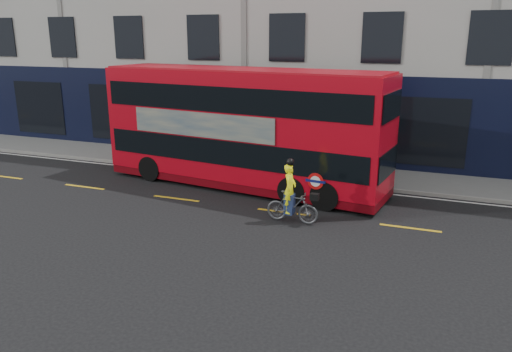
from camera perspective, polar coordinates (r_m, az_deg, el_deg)
The scene contains 7 objects.
ground at distance 16.76m, azimuth -11.61°, elevation -4.05°, with size 120.00×120.00×0.00m, color black.
pavement at distance 22.24m, azimuth -2.74°, elevation 1.35°, with size 60.00×3.00×0.12m, color slate.
kerb at distance 20.92m, azimuth -4.37°, elevation 0.41°, with size 60.00×0.12×0.13m, color gray.
road_edge_line at distance 20.68m, azimuth -4.72°, elevation 0.04°, with size 58.00×0.10×0.01m, color silver.
lane_dashes at distance 17.97m, azimuth -9.08°, elevation -2.55°, with size 58.00×0.12×0.01m, color gold, non-canonical shape.
bus at distance 18.70m, azimuth -1.46°, elevation 5.56°, with size 11.24×3.95×4.44m.
cyclist at distance 15.38m, azimuth 4.10°, elevation -2.91°, with size 1.67×0.57×2.03m.
Camera 1 is at (8.61, -13.25, 5.59)m, focal length 35.00 mm.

